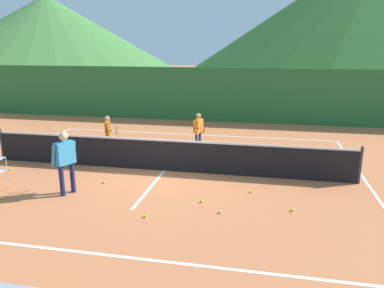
% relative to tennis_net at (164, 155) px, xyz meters
% --- Properties ---
extents(ground_plane, '(120.00, 120.00, 0.00)m').
position_rel_tennis_net_xyz_m(ground_plane, '(0.00, 0.00, -0.50)').
color(ground_plane, '#C67042').
extents(line_baseline_near, '(11.47, 0.08, 0.01)m').
position_rel_tennis_net_xyz_m(line_baseline_near, '(0.00, -4.71, -0.50)').
color(line_baseline_near, white).
rests_on(line_baseline_near, ground).
extents(line_baseline_far, '(11.47, 0.08, 0.01)m').
position_rel_tennis_net_xyz_m(line_baseline_far, '(0.00, 4.75, -0.50)').
color(line_baseline_far, white).
rests_on(line_baseline_far, ground).
extents(line_sideline_east, '(0.08, 9.46, 0.01)m').
position_rel_tennis_net_xyz_m(line_sideline_east, '(5.74, 0.00, -0.50)').
color(line_sideline_east, white).
rests_on(line_sideline_east, ground).
extents(line_service_center, '(0.08, 5.66, 0.01)m').
position_rel_tennis_net_xyz_m(line_service_center, '(0.00, 0.00, -0.50)').
color(line_service_center, white).
rests_on(line_service_center, ground).
extents(tennis_net, '(11.06, 0.08, 1.05)m').
position_rel_tennis_net_xyz_m(tennis_net, '(0.00, 0.00, 0.00)').
color(tennis_net, '#333338').
rests_on(tennis_net, ground).
extents(instructor, '(0.51, 0.82, 1.62)m').
position_rel_tennis_net_xyz_m(instructor, '(-1.92, -2.21, 0.47)').
color(instructor, '#191E4C').
rests_on(instructor, ground).
extents(student_0, '(0.58, 0.54, 1.31)m').
position_rel_tennis_net_xyz_m(student_0, '(-2.44, 1.53, 0.29)').
color(student_0, silver).
rests_on(student_0, ground).
extents(student_1, '(0.42, 0.72, 1.36)m').
position_rel_tennis_net_xyz_m(student_1, '(0.61, 2.37, 0.32)').
color(student_1, navy).
rests_on(student_1, ground).
extents(tennis_ball_0, '(0.07, 0.07, 0.07)m').
position_rel_tennis_net_xyz_m(tennis_ball_0, '(2.64, -1.24, -0.47)').
color(tennis_ball_0, yellow).
rests_on(tennis_ball_0, ground).
extents(tennis_ball_1, '(0.07, 0.07, 0.07)m').
position_rel_tennis_net_xyz_m(tennis_ball_1, '(0.43, -3.12, -0.47)').
color(tennis_ball_1, yellow).
rests_on(tennis_ball_1, ground).
extents(tennis_ball_3, '(0.07, 0.07, 0.07)m').
position_rel_tennis_net_xyz_m(tennis_ball_3, '(-1.33, -1.35, -0.47)').
color(tennis_ball_3, yellow).
rests_on(tennis_ball_3, ground).
extents(tennis_ball_4, '(0.07, 0.07, 0.07)m').
position_rel_tennis_net_xyz_m(tennis_ball_4, '(-4.57, -0.86, -0.47)').
color(tennis_ball_4, yellow).
rests_on(tennis_ball_4, ground).
extents(tennis_ball_5, '(0.07, 0.07, 0.07)m').
position_rel_tennis_net_xyz_m(tennis_ball_5, '(1.51, -2.08, -0.47)').
color(tennis_ball_5, yellow).
rests_on(tennis_ball_5, ground).
extents(tennis_ball_6, '(0.07, 0.07, 0.07)m').
position_rel_tennis_net_xyz_m(tennis_ball_6, '(-3.32, -2.87, -0.47)').
color(tennis_ball_6, yellow).
rests_on(tennis_ball_6, ground).
extents(tennis_ball_7, '(0.07, 0.07, 0.07)m').
position_rel_tennis_net_xyz_m(tennis_ball_7, '(2.02, -2.59, -0.47)').
color(tennis_ball_7, yellow).
rests_on(tennis_ball_7, ground).
extents(tennis_ball_8, '(0.07, 0.07, 0.07)m').
position_rel_tennis_net_xyz_m(tennis_ball_8, '(3.62, -2.15, -0.47)').
color(tennis_ball_8, yellow).
rests_on(tennis_ball_8, ground).
extents(windscreen_fence, '(25.24, 0.08, 2.63)m').
position_rel_tennis_net_xyz_m(windscreen_fence, '(0.00, 7.77, 0.82)').
color(windscreen_fence, '#286B33').
rests_on(windscreen_fence, ground).
extents(hill_0, '(40.36, 40.36, 11.40)m').
position_rel_tennis_net_xyz_m(hill_0, '(-32.31, 46.66, 5.20)').
color(hill_0, '#427A38').
rests_on(hill_0, ground).
extents(hill_1, '(57.87, 57.87, 18.79)m').
position_rel_tennis_net_xyz_m(hill_1, '(19.37, 54.16, 8.90)').
color(hill_1, '#2D6628').
rests_on(hill_1, ground).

